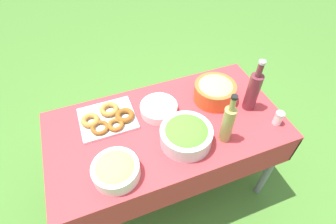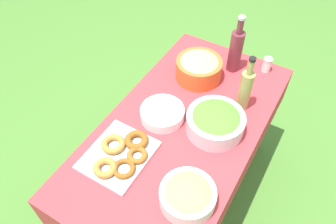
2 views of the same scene
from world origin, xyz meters
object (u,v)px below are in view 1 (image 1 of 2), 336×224
Objects in this scene: fruit_bowl at (116,170)px; olive_oil_bottle at (228,123)px; salad_bowl at (186,134)px; wine_bottle at (253,91)px; pasta_bowl at (215,91)px; plate_stack at (159,109)px; donut_platter at (108,118)px.

olive_oil_bottle is at bearing -179.17° from fruit_bowl.
wine_bottle is at bearing -167.51° from salad_bowl.
plate_stack is (0.38, -0.02, -0.04)m from pasta_bowl.
donut_platter is 1.43× the size of fruit_bowl.
olive_oil_bottle is (-0.22, 0.06, 0.07)m from salad_bowl.
salad_bowl reaches higher than plate_stack.
pasta_bowl is (-0.31, -0.25, 0.01)m from salad_bowl.
salad_bowl is at bearing 103.66° from plate_stack.
donut_platter is at bearing -13.43° from wine_bottle.
salad_bowl is 1.27× the size of plate_stack.
fruit_bowl is (0.72, 0.32, -0.02)m from pasta_bowl.
donut_platter is at bearing -39.61° from salad_bowl.
wine_bottle is (-0.27, -0.17, 0.01)m from olive_oil_bottle.
salad_bowl reaches higher than fruit_bowl.
pasta_bowl is 0.78× the size of olive_oil_bottle.
wine_bottle is (-0.86, 0.21, 0.12)m from donut_platter.
plate_stack is 0.58m from wine_bottle.
plate_stack is 0.68× the size of olive_oil_bottle.
donut_platter is at bearing -7.77° from plate_stack.
olive_oil_bottle is 0.31m from wine_bottle.
fruit_bowl is at bearing 84.24° from donut_platter.
fruit_bowl is at bearing 43.94° from plate_stack.
donut_platter is 0.38m from fruit_bowl.
wine_bottle reaches higher than fruit_bowl.
salad_bowl is 0.23m from olive_oil_bottle.
plate_stack is 0.64× the size of wine_bottle.
plate_stack is at bearing -49.42° from olive_oil_bottle.
wine_bottle reaches higher than pasta_bowl.
pasta_bowl is at bearing 177.20° from plate_stack.
pasta_bowl reaches higher than fruit_bowl.
wine_bottle is at bearing -169.00° from fruit_bowl.
olive_oil_bottle is at bearing 130.58° from plate_stack.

